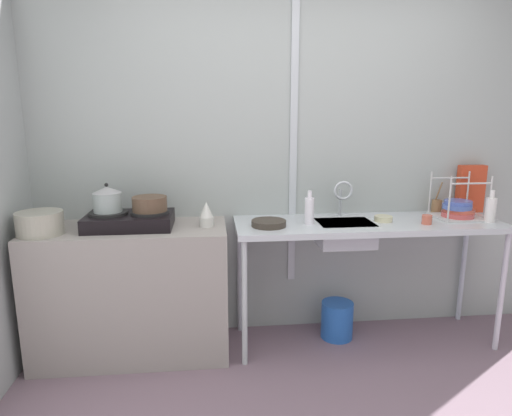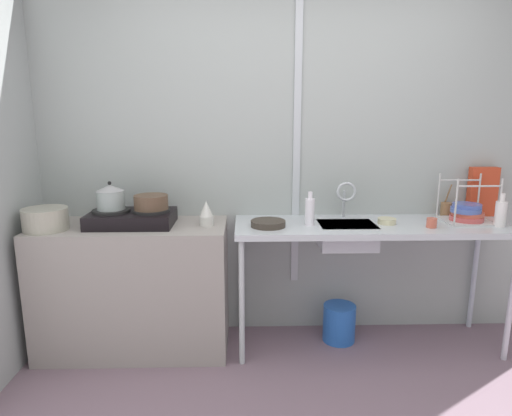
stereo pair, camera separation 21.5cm
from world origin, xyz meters
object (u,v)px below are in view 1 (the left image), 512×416
Objects in this scene: pot_on_left_burner at (107,199)px; faucet at (343,193)px; cereal_box at (470,189)px; bucket_on_floor at (337,320)px; pot_beside_stove at (40,223)px; bottle_by_rack at (491,209)px; utensil_jar at (437,206)px; cup_by_rack at (427,220)px; stove at (130,220)px; sink_basin at (345,234)px; frying_pan at (269,223)px; pot_on_right_burner at (150,204)px; bottle_by_sink at (309,210)px; percolator at (206,214)px; small_bowl_on_drainboard at (383,219)px; dish_rack at (458,210)px.

pot_on_left_burner reaches higher than faucet.
bucket_on_floor is (-1.01, -0.16, -0.91)m from cereal_box.
pot_beside_stove is (-0.38, -0.11, -0.12)m from pot_on_left_burner.
utensil_jar is (-0.21, 0.31, -0.04)m from bottle_by_rack.
cup_by_rack is (0.50, -0.23, -0.15)m from faucet.
cup_by_rack is at bearing -0.02° from pot_beside_stove.
bottle_by_rack reaches higher than pot_beside_stove.
stove is at bearing 176.73° from cup_by_rack.
frying_pan reaches higher than sink_basin.
pot_on_right_burner is 0.98× the size of bottle_by_sink.
pot_on_left_burner is 1.13× the size of percolator.
stove is 0.19m from pot_on_left_burner.
stove is 1.67m from small_bowl_on_drainboard.
faucet is 4.06× the size of cup_by_rack.
pot_on_left_burner is 0.83× the size of bottle_by_sink.
bucket_on_floor is at bearing -109.35° from faucet.
frying_pan is (-0.52, -0.05, 0.10)m from sink_basin.
cereal_box is (0.49, 0.32, 0.14)m from cup_by_rack.
bucket_on_floor is at bearing 1.87° from pot_on_left_burner.
utensil_jar is at bearing 23.81° from small_bowl_on_drainboard.
stove is 0.16m from pot_on_right_burner.
dish_rack is at bearing 2.23° from sink_basin.
faucet reaches higher than bottle_by_rack.
sink_basin is 1.06m from cereal_box.
pot_on_left_burner is 0.41m from pot_beside_stove.
frying_pan is 1.30m from utensil_jar.
percolator is 0.67m from bottle_by_sink.
percolator reaches higher than pot_beside_stove.
bottle_by_rack is (1.88, -0.08, 0.01)m from percolator.
bucket_on_floor is (1.90, 0.16, -0.80)m from pot_beside_stove.
faucet is (0.01, 0.12, 0.25)m from sink_basin.
percolator is 1.69m from utensil_jar.
utensil_jar is (-0.25, -0.00, -0.12)m from cereal_box.
frying_pan is 1.01× the size of bottle_by_sink.
faucet is 0.91m from bucket_on_floor.
dish_rack is 1.18× the size of bucket_on_floor.
stove is 1.15m from bottle_by_sink.
dish_rack is 0.19m from utensil_jar.
pot_on_left_burner is 1.80m from small_bowl_on_drainboard.
bottle_by_sink is 1.02× the size of bottle_by_rack.
bottle_by_rack is (0.44, 0.01, 0.06)m from cup_by_rack.
faucet is (1.42, 0.12, 0.13)m from stove.
frying_pan is (0.40, -0.04, -0.06)m from percolator.
small_bowl_on_drainboard is (0.79, 0.05, -0.00)m from frying_pan.
frying_pan is at bearing 2.15° from pot_beside_stove.
percolator is at bearing -172.62° from cereal_box.
sink_basin is (1.40, -0.00, -0.13)m from stove.
stove is 0.52m from pot_beside_stove.
cereal_box is at bearing 12.33° from sink_basin.
pot_beside_stove is at bearing -174.81° from percolator.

